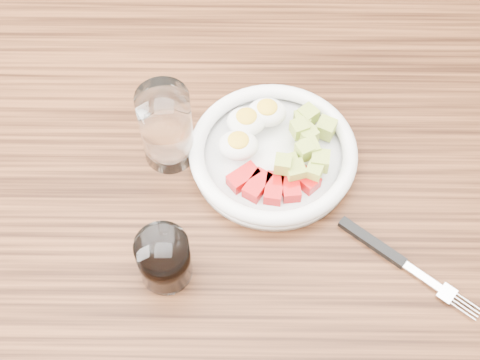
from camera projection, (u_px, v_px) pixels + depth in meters
name	position (u px, v px, depth m)	size (l,w,h in m)	color
ground	(244.00, 359.00, 1.60)	(4.00, 4.00, 0.00)	brown
dining_table	(246.00, 230.00, 1.03)	(1.50, 0.90, 0.77)	brown
bowl	(273.00, 151.00, 0.96)	(0.24, 0.24, 0.06)	white
fork	(390.00, 255.00, 0.89)	(0.18, 0.15, 0.01)	black
water_glass	(166.00, 127.00, 0.93)	(0.07, 0.07, 0.13)	white
coffee_glass	(164.00, 259.00, 0.85)	(0.07, 0.07, 0.08)	white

